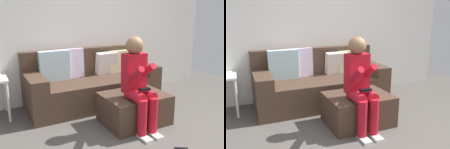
{
  "view_description": "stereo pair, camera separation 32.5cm",
  "coord_description": "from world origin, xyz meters",
  "views": [
    {
      "loc": [
        -1.69,
        -1.73,
        1.46
      ],
      "look_at": [
        -0.05,
        1.27,
        0.59
      ],
      "focal_mm": 39.17,
      "sensor_mm": 36.0,
      "label": 1
    },
    {
      "loc": [
        -1.4,
        -1.87,
        1.46
      ],
      "look_at": [
        -0.05,
        1.27,
        0.59
      ],
      "focal_mm": 39.17,
      "sensor_mm": 36.0,
      "label": 2
    }
  ],
  "objects": [
    {
      "name": "couch_sectional",
      "position": [
        -0.17,
        1.77,
        0.33
      ],
      "size": [
        2.07,
        0.87,
        0.9
      ],
      "color": "#473326",
      "rests_on": "ground_plane"
    },
    {
      "name": "wall_back",
      "position": [
        0.0,
        2.19,
        1.34
      ],
      "size": [
        4.93,
        0.1,
        2.69
      ],
      "primitive_type": "cube",
      "color": "silver",
      "rests_on": "ground_plane"
    },
    {
      "name": "ottoman",
      "position": [
        0.05,
        0.83,
        0.2
      ],
      "size": [
        0.84,
        0.65,
        0.4
      ],
      "primitive_type": "cube",
      "color": "#473326",
      "rests_on": "ground_plane"
    },
    {
      "name": "remote_near_ottoman",
      "position": [
        0.11,
        -0.01,
        0.01
      ],
      "size": [
        0.15,
        0.12,
        0.02
      ],
      "primitive_type": "cube",
      "rotation": [
        0.0,
        0.0,
        -0.58
      ],
      "color": "black",
      "rests_on": "ground_plane"
    },
    {
      "name": "person_seated",
      "position": [
        -0.02,
        0.65,
        0.63
      ],
      "size": [
        0.29,
        0.59,
        1.18
      ],
      "color": "red",
      "rests_on": "ground_plane"
    }
  ]
}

